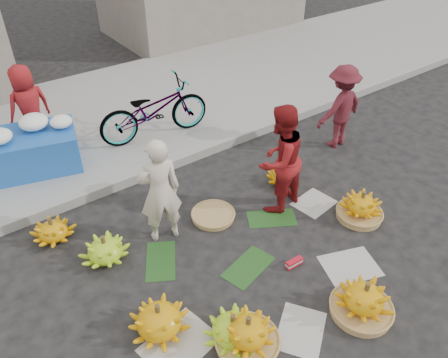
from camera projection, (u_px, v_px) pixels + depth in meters
ground at (245, 254)px, 5.39m from camera, size 80.00×80.00×0.00m
curb at (158, 166)px, 6.78m from camera, size 40.00×0.25×0.15m
sidewalk at (103, 115)px, 8.16m from camera, size 40.00×4.00×0.12m
newspaper_scatter at (289, 296)px, 4.86m from camera, size 3.20×1.80×0.00m
banana_leaves at (229, 247)px, 5.47m from camera, size 2.00×1.00×0.00m
banana_bunch_0 at (159, 319)px, 4.41m from camera, size 0.84×0.84×0.40m
banana_bunch_1 at (233, 328)px, 4.34m from camera, size 0.74×0.74×0.36m
banana_bunch_2 at (248, 333)px, 4.27m from camera, size 0.63×0.63×0.44m
banana_bunch_3 at (364, 300)px, 4.58m from camera, size 0.66×0.66×0.45m
banana_bunch_4 at (361, 207)px, 5.83m from camera, size 0.68×0.68×0.43m
banana_bunch_5 at (283, 175)px, 6.49m from camera, size 0.60×0.60×0.31m
banana_bunch_6 at (105, 249)px, 5.23m from camera, size 0.67×0.67×0.36m
banana_bunch_7 at (53, 230)px, 5.52m from camera, size 0.67×0.67×0.33m
basket_spare at (213, 215)px, 5.91m from camera, size 0.76×0.76×0.07m
incense_stack at (294, 263)px, 5.20m from camera, size 0.22×0.08×0.09m
vendor_cream at (160, 192)px, 5.22m from camera, size 0.59×0.45×1.44m
vendor_red at (279, 160)px, 5.68m from camera, size 0.84×0.70×1.54m
man_striped at (341, 107)px, 7.05m from camera, size 0.91×0.54×1.40m
flower_table at (30, 148)px, 6.50m from camera, size 1.56×1.19×0.80m
flower_vendor at (29, 107)px, 6.81m from camera, size 0.73×0.55×1.36m
bicycle at (154, 110)px, 7.15m from camera, size 0.88×1.93×0.98m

